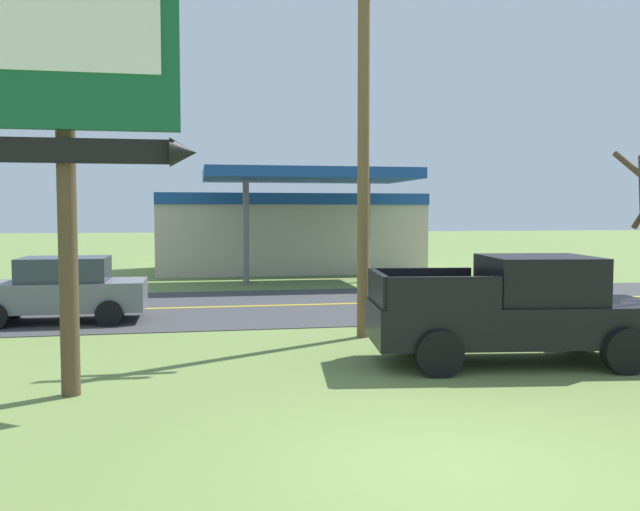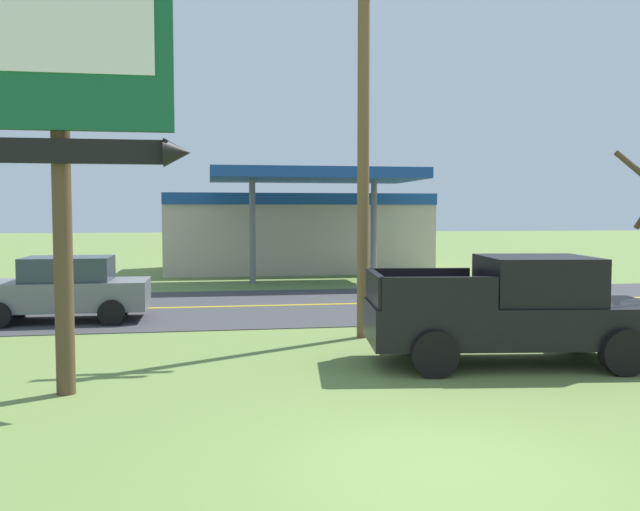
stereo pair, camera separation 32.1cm
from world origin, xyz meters
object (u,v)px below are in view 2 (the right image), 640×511
Objects in this scene: pickup_black_parked_on_lawn at (515,311)px; gas_station at (296,230)px; car_grey_near_lane at (64,289)px; utility_pole at (363,118)px; motel_sign at (62,88)px.

gas_station is at bearing 94.00° from pickup_black_parked_on_lawn.
pickup_black_parked_on_lawn is 1.28× the size of car_grey_near_lane.
gas_station is at bearing 61.44° from car_grey_near_lane.
car_grey_near_lane is (-6.95, 3.30, -3.96)m from utility_pole.
utility_pole is 0.75× the size of gas_station.
pickup_black_parked_on_lawn is 11.09m from car_grey_near_lane.
motel_sign is 6.78m from utility_pole.
utility_pole reaches higher than car_grey_near_lane.
motel_sign is at bearing -106.02° from gas_station.
motel_sign is at bearing -78.34° from car_grey_near_lane.
pickup_black_parked_on_lawn is at bearing 7.55° from motel_sign.
utility_pole is 8.66m from car_grey_near_lane.
motel_sign reaches higher than car_grey_near_lane.
gas_station is at bearing 87.64° from utility_pole.
motel_sign is 1.58× the size of car_grey_near_lane.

